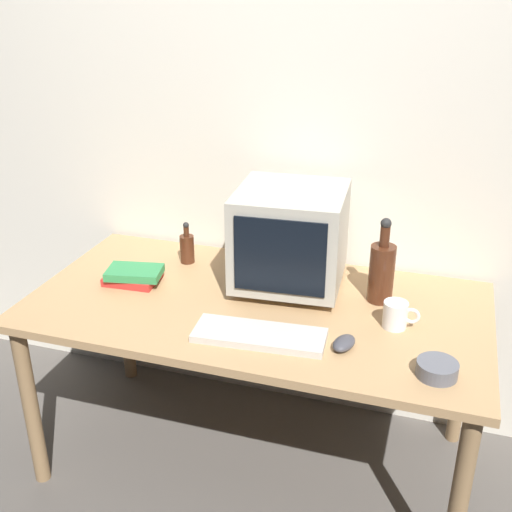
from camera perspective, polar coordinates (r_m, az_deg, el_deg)
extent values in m
plane|color=#56514C|center=(2.63, 0.00, -17.75)|extent=(6.00, 6.00, 0.00)
cube|color=silver|center=(2.46, 3.42, 12.27)|extent=(4.00, 0.08, 2.50)
cube|color=tan|center=(2.23, 0.00, -4.57)|extent=(1.60, 0.83, 0.03)
cylinder|color=olive|center=(2.47, -19.77, -12.71)|extent=(0.06, 0.06, 0.67)
cylinder|color=olive|center=(2.08, 17.92, -20.50)|extent=(0.06, 0.06, 0.67)
cylinder|color=olive|center=(2.95, -11.78, -5.13)|extent=(0.06, 0.06, 0.67)
cylinder|color=olive|center=(2.64, 18.26, -9.84)|extent=(0.06, 0.06, 0.67)
cube|color=#B2AD9E|center=(2.34, 3.04, -2.30)|extent=(0.30, 0.26, 0.03)
cube|color=#B2AD9E|center=(2.26, 3.15, 1.89)|extent=(0.41, 0.41, 0.34)
cube|color=black|center=(2.08, 2.16, -0.10)|extent=(0.31, 0.03, 0.27)
cube|color=beige|center=(2.01, 0.32, -7.20)|extent=(0.43, 0.18, 0.02)
ellipsoid|color=#3F3F47|center=(1.98, 7.98, -7.84)|extent=(0.08, 0.11, 0.04)
cylinder|color=#472314|center=(2.23, 11.31, -1.59)|extent=(0.09, 0.09, 0.21)
cylinder|color=#472314|center=(2.17, 11.61, 1.75)|extent=(0.03, 0.03, 0.07)
sphere|color=#262626|center=(2.16, 11.72, 2.92)|extent=(0.04, 0.04, 0.04)
cylinder|color=#472314|center=(2.51, -6.27, 0.63)|extent=(0.06, 0.06, 0.11)
cylinder|color=#472314|center=(2.48, -6.35, 2.23)|extent=(0.02, 0.02, 0.04)
sphere|color=#262626|center=(2.47, -6.37, 2.80)|extent=(0.02, 0.02, 0.02)
cube|color=red|center=(2.40, -11.13, -1.96)|extent=(0.20, 0.15, 0.03)
cube|color=#33894C|center=(2.38, -10.97, -1.47)|extent=(0.22, 0.16, 0.03)
cylinder|color=white|center=(2.10, 12.51, -5.22)|extent=(0.08, 0.08, 0.09)
torus|color=white|center=(2.10, 13.93, -5.30)|extent=(0.06, 0.01, 0.06)
cylinder|color=#595B66|center=(1.91, 16.11, -9.83)|extent=(0.12, 0.12, 0.04)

